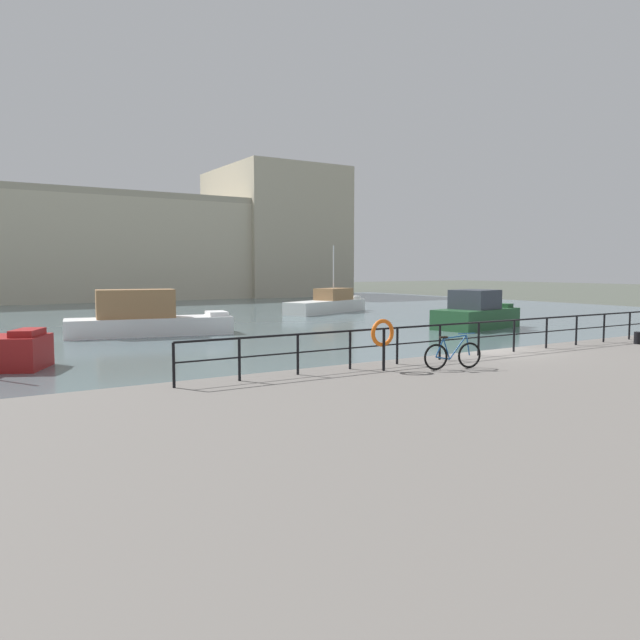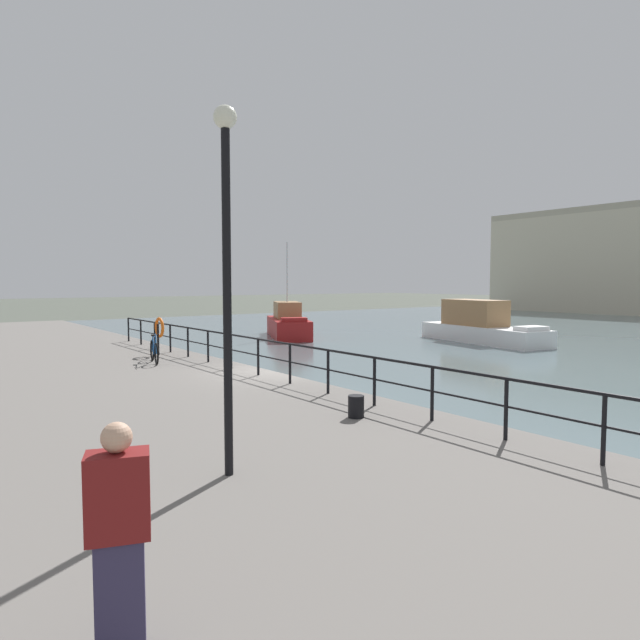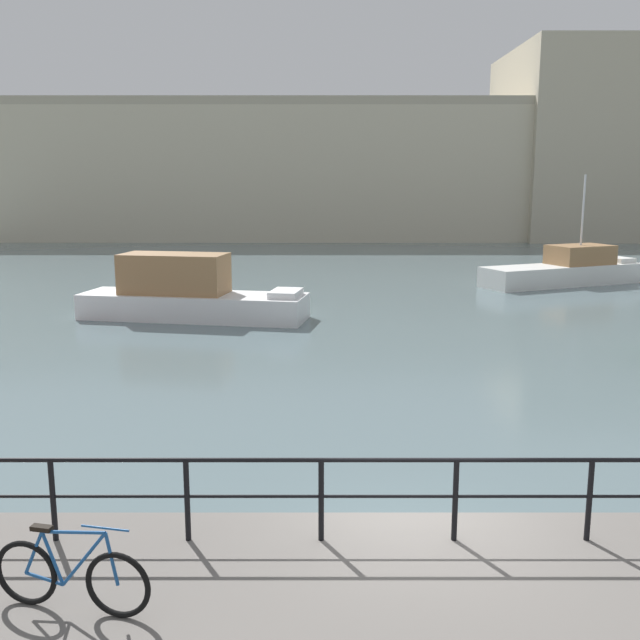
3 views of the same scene
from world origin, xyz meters
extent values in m
plane|color=#4C5147|center=(0.00, 0.00, 0.00)|extent=(240.00, 240.00, 0.00)
cube|color=slate|center=(0.00, -6.50, 0.43)|extent=(56.00, 13.00, 0.85)
cube|color=white|center=(-6.13, 18.21, 0.49)|extent=(8.89, 3.83, 0.96)
cube|color=#997047|center=(-6.85, 18.34, 1.73)|extent=(4.23, 2.49, 1.52)
cube|color=white|center=(-2.57, 17.55, 1.09)|extent=(1.31, 1.77, 0.24)
cube|color=maroon|center=(-15.64, 10.87, 0.60)|extent=(7.07, 4.97, 1.19)
cube|color=#997047|center=(-16.08, 11.09, 1.73)|extent=(3.23, 2.63, 1.06)
cube|color=maroon|center=(-13.07, 9.59, 1.32)|extent=(1.40, 1.70, 0.24)
cylinder|color=silver|center=(-16.08, 11.09, 4.18)|extent=(0.10, 0.10, 3.84)
cylinder|color=black|center=(-11.18, -0.75, 1.38)|extent=(0.07, 0.07, 1.05)
cylinder|color=black|center=(-9.53, -0.75, 1.38)|extent=(0.07, 0.07, 1.05)
cylinder|color=black|center=(-7.88, -0.75, 1.38)|extent=(0.07, 0.07, 1.05)
cylinder|color=black|center=(-6.23, -0.75, 1.38)|extent=(0.07, 0.07, 1.05)
cylinder|color=black|center=(-4.58, -0.75, 1.38)|extent=(0.07, 0.07, 1.05)
cylinder|color=black|center=(-2.93, -0.75, 1.38)|extent=(0.07, 0.07, 1.05)
cylinder|color=black|center=(-1.28, -0.75, 1.38)|extent=(0.07, 0.07, 1.05)
cylinder|color=black|center=(0.37, -0.75, 1.38)|extent=(0.07, 0.07, 1.05)
cylinder|color=black|center=(2.01, -0.75, 1.38)|extent=(0.07, 0.07, 1.05)
cylinder|color=black|center=(3.66, -0.75, 1.38)|extent=(0.07, 0.07, 1.05)
cylinder|color=black|center=(5.31, -0.75, 1.38)|extent=(0.07, 0.07, 1.05)
cylinder|color=black|center=(6.96, -0.75, 1.38)|extent=(0.07, 0.07, 1.05)
cylinder|color=black|center=(8.61, -0.75, 1.38)|extent=(0.07, 0.07, 1.05)
cylinder|color=black|center=(10.26, -0.75, 1.38)|extent=(0.07, 0.07, 1.05)
cylinder|color=black|center=(0.37, -0.75, 1.90)|extent=(23.08, 0.06, 0.06)
cylinder|color=black|center=(0.37, -0.75, 1.43)|extent=(23.08, 0.04, 0.04)
torus|color=black|center=(-3.35, -2.37, 1.21)|extent=(0.72, 0.22, 0.72)
torus|color=black|center=(-4.37, -2.14, 1.21)|extent=(0.72, 0.22, 0.72)
cylinder|color=#194C8C|center=(-3.70, -2.29, 1.45)|extent=(0.54, 0.16, 0.66)
cylinder|color=#194C8C|center=(-4.06, -2.21, 1.42)|extent=(0.24, 0.09, 0.58)
cylinder|color=#194C8C|center=(-3.80, -2.27, 1.74)|extent=(0.71, 0.20, 0.11)
cylinder|color=#194C8C|center=(-4.17, -2.18, 1.17)|extent=(0.43, 0.13, 0.12)
cylinder|color=#194C8C|center=(-4.26, -2.16, 1.46)|extent=(0.26, 0.09, 0.51)
cylinder|color=#194C8C|center=(-3.40, -2.36, 1.49)|extent=(0.14, 0.07, 0.57)
cube|color=black|center=(-4.15, -2.19, 1.74)|extent=(0.23, 0.14, 0.05)
cylinder|color=#194C8C|center=(-3.45, -2.35, 1.82)|extent=(0.51, 0.14, 0.02)
cylinder|color=black|center=(5.88, -1.76, 1.07)|extent=(0.32, 0.32, 0.44)
cylinder|color=black|center=(-5.62, -1.46, 1.43)|extent=(0.08, 0.08, 1.15)
torus|color=orange|center=(-5.62, -1.40, 1.88)|extent=(0.75, 0.11, 0.75)
cylinder|color=black|center=(7.33, -5.31, 3.22)|extent=(0.12, 0.12, 4.74)
sphere|color=silver|center=(7.33, -5.31, 5.73)|extent=(0.32, 0.32, 0.32)
cube|color=#332D4C|center=(10.21, -7.68, 1.28)|extent=(0.34, 0.40, 0.85)
cube|color=maroon|center=(10.21, -7.68, 2.01)|extent=(0.41, 0.51, 0.62)
sphere|color=tan|center=(10.21, -7.68, 2.43)|extent=(0.22, 0.22, 0.22)
camera|label=1|loc=(-15.68, -14.30, 3.60)|focal=34.22mm
camera|label=2|loc=(14.19, -8.85, 3.53)|focal=31.34mm
camera|label=3|loc=(-1.30, -9.06, 5.25)|focal=40.69mm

